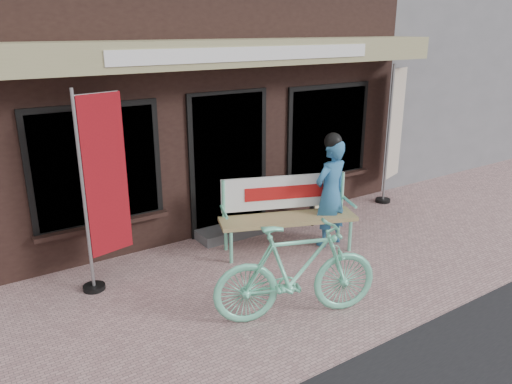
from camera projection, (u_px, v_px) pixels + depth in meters
ground at (309, 279)px, 6.42m from camera, size 70.00×70.00×0.00m
storefront at (146, 32)px, 9.40m from camera, size 7.00×6.77×6.00m
neighbor_right_near at (419, 37)px, 14.36m from camera, size 10.00×7.00×5.60m
bench at (286, 208)px, 7.15m from camera, size 2.00×1.15×1.06m
person at (331, 191)px, 7.21m from camera, size 0.62×0.45×1.69m
bicycle at (296, 271)px, 5.43m from camera, size 1.92×1.12×1.11m
nobori_red at (102, 187)px, 5.94m from camera, size 0.73×0.32×2.46m
nobori_cream at (394, 131)px, 9.04m from camera, size 0.73×0.39×2.49m
menu_stand at (318, 199)px, 8.16m from camera, size 0.40×0.21×0.80m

